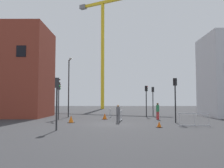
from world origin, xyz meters
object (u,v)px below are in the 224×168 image
object	(u,v)px
pedestrian_waiting	(158,110)
traffic_cone_by_barrier	(71,119)
traffic_cone_on_verge	(159,125)
traffic_light_corner	(59,95)
streetlamp_tall	(69,83)
traffic_light_crosswalk	(153,96)
traffic_light_verge	(175,93)
traffic_light_median	(146,96)
construction_crane	(104,37)
pedestrian_walking	(118,112)
traffic_light_far	(57,95)
traffic_cone_striped	(105,117)

from	to	relation	value
pedestrian_waiting	traffic_cone_by_barrier	distance (m)	9.69
traffic_cone_on_verge	traffic_light_corner	bearing A→B (deg)	140.09
streetlamp_tall	traffic_light_crosswalk	world-z (taller)	streetlamp_tall
traffic_light_corner	traffic_light_verge	bearing A→B (deg)	-18.52
streetlamp_tall	traffic_light_corner	bearing A→B (deg)	-97.24
traffic_light_corner	traffic_light_median	bearing A→B (deg)	24.21
pedestrian_waiting	traffic_cone_on_verge	bearing A→B (deg)	-99.23
construction_crane	pedestrian_waiting	distance (m)	41.71
streetlamp_tall	pedestrian_walking	world-z (taller)	streetlamp_tall
traffic_light_verge	traffic_cone_on_verge	bearing A→B (deg)	-119.21
traffic_light_verge	traffic_cone_by_barrier	xyz separation A→B (m)	(-9.76, 0.05, -2.48)
traffic_light_verge	traffic_cone_on_verge	world-z (taller)	traffic_light_verge
construction_crane	traffic_light_corner	size ratio (longest dim) A/B	7.31
pedestrian_walking	pedestrian_waiting	bearing A→B (deg)	43.89
traffic_light_far	traffic_cone_striped	xyz separation A→B (m)	(2.94, 10.33, -2.15)
traffic_light_far	pedestrian_waiting	world-z (taller)	traffic_light_far
streetlamp_tall	traffic_light_verge	world-z (taller)	streetlamp_tall
traffic_light_median	traffic_light_crosswalk	bearing A→B (deg)	60.77
streetlamp_tall	traffic_light_far	xyz separation A→B (m)	(1.68, -13.61, -1.86)
pedestrian_waiting	traffic_cone_by_barrier	world-z (taller)	pedestrian_waiting
pedestrian_waiting	traffic_cone_by_barrier	size ratio (longest dim) A/B	2.73
streetlamp_tall	traffic_cone_striped	world-z (taller)	streetlamp_tall
traffic_light_crosswalk	traffic_cone_striped	xyz separation A→B (m)	(-6.34, -6.40, -2.35)
traffic_light_crosswalk	pedestrian_waiting	bearing A→B (deg)	-94.51
streetlamp_tall	traffic_light_corner	distance (m)	3.98
traffic_light_corner	traffic_cone_by_barrier	xyz separation A→B (m)	(2.08, -3.92, -2.35)
pedestrian_walking	traffic_cone_striped	world-z (taller)	pedestrian_walking
traffic_cone_striped	traffic_cone_on_verge	bearing A→B (deg)	-61.56
traffic_light_corner	pedestrian_waiting	world-z (taller)	traffic_light_corner
traffic_light_verge	traffic_light_far	xyz separation A→B (m)	(-9.70, -6.06, -0.32)
traffic_light_verge	traffic_light_crosswalk	xyz separation A→B (m)	(-0.43, 10.66, -0.13)
traffic_light_verge	traffic_light_corner	distance (m)	12.48
traffic_light_crosswalk	traffic_light_median	bearing A→B (deg)	-119.23
traffic_cone_by_barrier	traffic_cone_on_verge	size ratio (longest dim) A/B	1.37
pedestrian_waiting	construction_crane	bearing A→B (deg)	101.28
construction_crane	traffic_light_far	xyz separation A→B (m)	(-1.38, -47.02, -16.53)
traffic_light_verge	traffic_light_median	world-z (taller)	traffic_light_verge
traffic_light_median	traffic_cone_striped	size ratio (longest dim) A/B	5.92
traffic_light_verge	traffic_cone_on_verge	size ratio (longest dim) A/B	8.59
traffic_light_far	pedestrian_waiting	distance (m)	13.43
streetlamp_tall	pedestrian_waiting	bearing A→B (deg)	-18.66
traffic_cone_striped	traffic_light_crosswalk	bearing A→B (deg)	45.27
construction_crane	traffic_cone_striped	world-z (taller)	construction_crane
pedestrian_walking	traffic_cone_by_barrier	bearing A→B (deg)	176.55
traffic_light_crosswalk	pedestrian_walking	xyz separation A→B (m)	(-4.93, -10.88, -1.68)
traffic_light_crosswalk	streetlamp_tall	bearing A→B (deg)	-164.13
pedestrian_walking	traffic_light_corner	bearing A→B (deg)	147.15
traffic_light_far	traffic_light_crosswalk	xyz separation A→B (m)	(9.27, 16.72, 0.19)
traffic_light_crosswalk	traffic_light_corner	world-z (taller)	traffic_light_crosswalk
traffic_light_median	traffic_cone_striped	distance (m)	7.13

